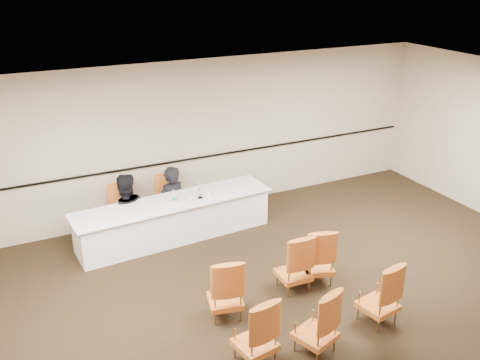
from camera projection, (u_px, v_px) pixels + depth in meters
name	position (u px, v px, depth m)	size (l,w,h in m)	color
floor	(303.00, 318.00, 7.52)	(10.00, 10.00, 0.00)	black
ceiling	(314.00, 111.00, 6.38)	(10.00, 10.00, 0.00)	silver
wall_back	(195.00, 138.00, 10.28)	(10.00, 0.04, 3.00)	beige
wall_rail	(197.00, 158.00, 10.40)	(9.80, 0.04, 0.03)	black
panel_table	(175.00, 219.00, 9.58)	(3.60, 0.84, 0.72)	white
panelist_main	(172.00, 208.00, 10.12)	(0.61, 0.40, 1.68)	black
panelist_main_chair	(171.00, 201.00, 10.06)	(0.50, 0.50, 0.95)	#B0471F
panelist_second	(126.00, 217.00, 9.69)	(0.82, 0.64, 1.68)	black
panelist_second_chair	(125.00, 211.00, 9.64)	(0.50, 0.50, 0.95)	#B0471F
papers	(199.00, 195.00, 9.68)	(0.30, 0.22, 0.00)	white
microphone	(200.00, 192.00, 9.52)	(0.09, 0.18, 0.25)	black
water_bottle	(173.00, 196.00, 9.39)	(0.07, 0.07, 0.22)	teal
drinking_glass	(182.00, 199.00, 9.42)	(0.06, 0.06, 0.10)	silver
coffee_cup	(208.00, 193.00, 9.60)	(0.09, 0.09, 0.14)	white
aud_chair_front_left	(225.00, 287.00, 7.40)	(0.50, 0.50, 0.95)	#B0471F
aud_chair_front_mid	(294.00, 261.00, 8.02)	(0.50, 0.50, 0.95)	#B0471F
aud_chair_front_right	(318.00, 255.00, 8.21)	(0.50, 0.50, 0.95)	#B0471F
aud_chair_back_left	(255.00, 329.00, 6.55)	(0.50, 0.50, 0.95)	#B0471F
aud_chair_back_mid	(316.00, 320.00, 6.71)	(0.50, 0.50, 0.95)	#B0471F
aud_chair_back_right	(379.00, 292.00, 7.29)	(0.50, 0.50, 0.95)	#B0471F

